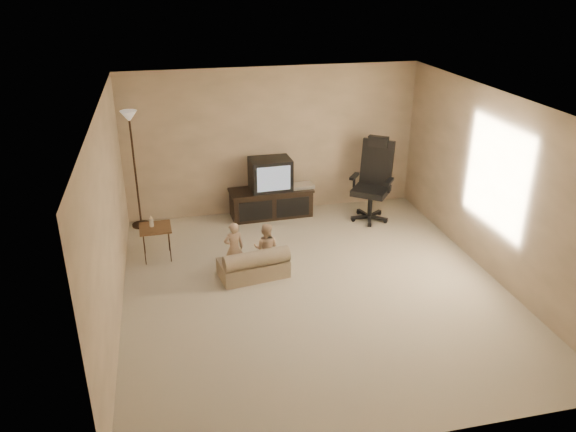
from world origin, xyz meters
name	(u,v)px	position (x,y,z in m)	size (l,w,h in m)	color
floor	(314,288)	(0.00, 0.00, 0.00)	(5.50, 5.50, 0.00)	#BBAF94
room_shell	(316,182)	(0.00, 0.00, 1.52)	(5.50, 5.50, 5.50)	silver
tv_stand	(271,193)	(-0.09, 2.49, 0.43)	(1.45, 0.59, 1.03)	black
office_chair	(372,191)	(1.55, 2.01, 0.50)	(0.90, 0.90, 1.40)	black
side_table	(155,228)	(-2.04, 1.34, 0.48)	(0.47, 0.47, 0.67)	brown
floor_lamp	(132,144)	(-2.29, 2.55, 1.42)	(0.30, 0.30, 1.94)	#312116
child_sofa	(254,265)	(-0.73, 0.46, 0.18)	(0.99, 0.66, 0.45)	#9B8669
toddler_left	(234,248)	(-0.98, 0.63, 0.39)	(0.28, 0.21, 0.77)	#D4AB84
toddler_right	(266,248)	(-0.54, 0.58, 0.37)	(0.36, 0.20, 0.74)	#D4AB84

